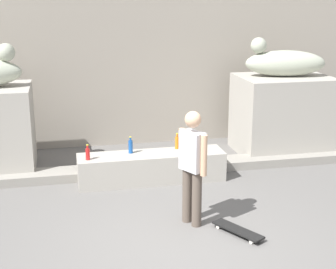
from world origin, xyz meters
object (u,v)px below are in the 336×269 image
skater (192,163)px  bottle_orange (177,142)px  skateboard (238,230)px  bottle_red (88,154)px  bottle_blue (131,146)px  statue_reclining_right (284,62)px

skater → bottle_orange: size_ratio=5.79×
skateboard → bottle_orange: 2.55m
bottle_red → bottle_orange: (1.61, 0.29, 0.01)m
bottle_blue → bottle_orange: bearing=5.4°
bottle_red → statue_reclining_right: bearing=17.2°
statue_reclining_right → bottle_red: bearing=28.4°
statue_reclining_right → skater: (-2.65, -2.94, -0.95)m
statue_reclining_right → bottle_blue: statue_reclining_right is taller
statue_reclining_right → bottle_blue: bearing=28.8°
skateboard → bottle_blue: bearing=-4.1°
bottle_blue → bottle_orange: size_ratio=1.03×
statue_reclining_right → skateboard: (-2.11, -3.42, -1.81)m
skater → bottle_red: size_ratio=6.28×
bottle_blue → skater: bearing=-72.3°
skater → bottle_red: 2.20m
statue_reclining_right → skater: size_ratio=1.01×
skateboard → bottle_orange: bottle_orange is taller
bottle_blue → bottle_red: 0.78m
statue_reclining_right → skater: statue_reclining_right is taller
skateboard → bottle_red: bearing=11.4°
skateboard → statue_reclining_right: bearing=-61.5°
statue_reclining_right → bottle_orange: bearing=32.8°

